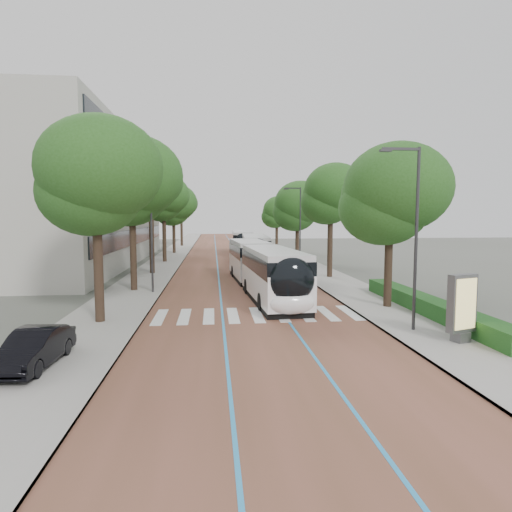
# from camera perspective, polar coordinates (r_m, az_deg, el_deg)

# --- Properties ---
(ground) EXTENTS (160.00, 160.00, 0.00)m
(ground) POSITION_cam_1_polar(r_m,az_deg,el_deg) (21.59, -0.14, -8.51)
(ground) COLOR #51544C
(ground) RESTS_ON ground
(road) EXTENTS (11.00, 140.00, 0.02)m
(road) POSITION_cam_1_polar(r_m,az_deg,el_deg) (61.12, -3.83, 0.40)
(road) COLOR brown
(road) RESTS_ON ground
(sidewalk_left) EXTENTS (4.00, 140.00, 0.12)m
(sidewalk_left) POSITION_cam_1_polar(r_m,az_deg,el_deg) (61.32, -10.85, 0.39)
(sidewalk_left) COLOR gray
(sidewalk_left) RESTS_ON ground
(sidewalk_right) EXTENTS (4.00, 140.00, 0.12)m
(sidewalk_right) POSITION_cam_1_polar(r_m,az_deg,el_deg) (61.83, 3.14, 0.51)
(sidewalk_right) COLOR gray
(sidewalk_right) RESTS_ON ground
(kerb_left) EXTENTS (0.20, 140.00, 0.14)m
(kerb_left) POSITION_cam_1_polar(r_m,az_deg,el_deg) (61.19, -9.08, 0.40)
(kerb_left) COLOR gray
(kerb_left) RESTS_ON ground
(kerb_right) EXTENTS (0.20, 140.00, 0.14)m
(kerb_right) POSITION_cam_1_polar(r_m,az_deg,el_deg) (61.56, 1.39, 0.50)
(kerb_right) COLOR gray
(kerb_right) RESTS_ON ground
(zebra_crossing) EXTENTS (10.55, 3.60, 0.01)m
(zebra_crossing) POSITION_cam_1_polar(r_m,az_deg,el_deg) (22.57, 0.12, -7.83)
(zebra_crossing) COLOR silver
(zebra_crossing) RESTS_ON ground
(lane_line_left) EXTENTS (0.12, 126.00, 0.01)m
(lane_line_left) POSITION_cam_1_polar(r_m,az_deg,el_deg) (61.09, -5.33, 0.40)
(lane_line_left) COLOR #288BCA
(lane_line_left) RESTS_ON road
(lane_line_right) EXTENTS (0.12, 126.00, 0.01)m
(lane_line_right) POSITION_cam_1_polar(r_m,az_deg,el_deg) (61.20, -2.33, 0.43)
(lane_line_right) COLOR #288BCA
(lane_line_right) RESTS_ON road
(office_building) EXTENTS (18.11, 40.00, 14.00)m
(office_building) POSITION_cam_1_polar(r_m,az_deg,el_deg) (51.92, -25.56, 6.78)
(office_building) COLOR #A8A59C
(office_building) RESTS_ON ground
(hedge) EXTENTS (1.20, 14.00, 0.80)m
(hedge) POSITION_cam_1_polar(r_m,az_deg,el_deg) (24.11, 22.05, -6.17)
(hedge) COLOR #184618
(hedge) RESTS_ON sidewalk_right
(streetlight_near) EXTENTS (1.82, 0.20, 8.00)m
(streetlight_near) POSITION_cam_1_polar(r_m,az_deg,el_deg) (19.87, 20.17, 4.03)
(streetlight_near) COLOR #302F32
(streetlight_near) RESTS_ON sidewalk_right
(streetlight_far) EXTENTS (1.82, 0.20, 8.00)m
(streetlight_far) POSITION_cam_1_polar(r_m,az_deg,el_deg) (43.74, 5.68, 4.79)
(streetlight_far) COLOR #302F32
(streetlight_far) RESTS_ON sidewalk_right
(lamp_post_left) EXTENTS (0.14, 0.14, 8.00)m
(lamp_post_left) POSITION_cam_1_polar(r_m,az_deg,el_deg) (29.17, -13.76, 3.10)
(lamp_post_left) COLOR #302F32
(lamp_post_left) RESTS_ON sidewalk_left
(trees_left) EXTENTS (6.37, 60.48, 9.98)m
(trees_left) POSITION_cam_1_polar(r_m,az_deg,el_deg) (44.59, -12.89, 7.47)
(trees_left) COLOR black
(trees_left) RESTS_ON ground
(trees_right) EXTENTS (5.99, 47.32, 8.97)m
(trees_right) POSITION_cam_1_polar(r_m,az_deg,el_deg) (42.21, 7.64, 6.59)
(trees_right) COLOR black
(trees_right) RESTS_ON ground
(lead_bus) EXTENTS (3.70, 18.52, 3.20)m
(lead_bus) POSITION_cam_1_polar(r_m,az_deg,el_deg) (29.43, 0.78, -1.60)
(lead_bus) COLOR black
(lead_bus) RESTS_ON ground
(bus_queued_0) EXTENTS (3.13, 12.51, 3.20)m
(bus_queued_0) POSITION_cam_1_polar(r_m,az_deg,el_deg) (45.10, -0.13, 0.77)
(bus_queued_0) COLOR white
(bus_queued_0) RESTS_ON ground
(bus_queued_1) EXTENTS (2.99, 12.48, 3.20)m
(bus_queued_1) POSITION_cam_1_polar(r_m,az_deg,el_deg) (58.51, -1.88, 1.78)
(bus_queued_1) COLOR white
(bus_queued_1) RESTS_ON ground
(ad_panel) EXTENTS (1.36, 0.76, 2.74)m
(ad_panel) POSITION_cam_1_polar(r_m,az_deg,el_deg) (19.06, 25.77, -6.09)
(ad_panel) COLOR #59595B
(ad_panel) RESTS_ON sidewalk_right
(parked_car) EXTENTS (1.59, 3.92, 1.26)m
(parked_car) POSITION_cam_1_polar(r_m,az_deg,el_deg) (16.40, -27.47, -10.83)
(parked_car) COLOR black
(parked_car) RESTS_ON sidewalk_left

